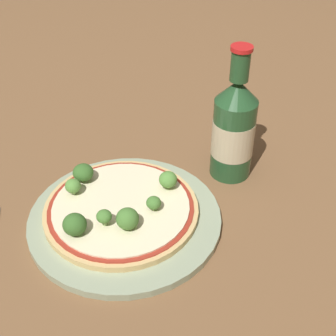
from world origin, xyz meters
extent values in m
plane|color=brown|center=(0.00, 0.00, 0.00)|extent=(3.00, 3.00, 0.00)
cylinder|color=#93A384|center=(0.01, -0.02, 0.01)|extent=(0.29, 0.29, 0.01)
cylinder|color=tan|center=(0.01, -0.02, 0.02)|extent=(0.23, 0.23, 0.01)
cylinder|color=maroon|center=(0.01, -0.02, 0.02)|extent=(0.22, 0.22, 0.00)
cylinder|color=beige|center=(0.01, -0.02, 0.02)|extent=(0.21, 0.21, 0.00)
cylinder|color=#89A866|center=(0.05, -0.03, 0.03)|extent=(0.01, 0.01, 0.01)
ellipsoid|color=#477A33|center=(0.05, -0.03, 0.04)|extent=(0.02, 0.02, 0.02)
cylinder|color=#89A866|center=(0.01, -0.06, 0.03)|extent=(0.01, 0.01, 0.01)
ellipsoid|color=#477A33|center=(0.01, -0.06, 0.04)|extent=(0.03, 0.03, 0.03)
cylinder|color=#89A866|center=(-0.06, -0.07, 0.03)|extent=(0.01, 0.01, 0.01)
ellipsoid|color=#386628|center=(-0.06, -0.07, 0.04)|extent=(0.03, 0.03, 0.03)
cylinder|color=#89A866|center=(0.08, 0.02, 0.03)|extent=(0.01, 0.01, 0.01)
ellipsoid|color=#568E3D|center=(0.08, 0.02, 0.04)|extent=(0.03, 0.03, 0.03)
cylinder|color=#89A866|center=(-0.05, 0.05, 0.03)|extent=(0.01, 0.01, 0.01)
ellipsoid|color=#386628|center=(-0.05, 0.05, 0.04)|extent=(0.03, 0.03, 0.03)
cylinder|color=#89A866|center=(-0.02, -0.05, 0.03)|extent=(0.01, 0.01, 0.01)
ellipsoid|color=#477A33|center=(-0.02, -0.05, 0.04)|extent=(0.02, 0.02, 0.02)
cylinder|color=#89A866|center=(-0.06, 0.02, 0.03)|extent=(0.01, 0.01, 0.01)
ellipsoid|color=#568E3D|center=(-0.06, 0.02, 0.04)|extent=(0.02, 0.02, 0.02)
cylinder|color=#234C28|center=(0.19, 0.08, 0.07)|extent=(0.07, 0.07, 0.14)
cylinder|color=#C6B793|center=(0.19, 0.08, 0.07)|extent=(0.07, 0.07, 0.06)
cone|color=#234C28|center=(0.19, 0.08, 0.16)|extent=(0.07, 0.07, 0.04)
cylinder|color=#234C28|center=(0.19, 0.08, 0.20)|extent=(0.03, 0.03, 0.05)
cylinder|color=red|center=(0.19, 0.08, 0.22)|extent=(0.03, 0.03, 0.01)
camera|label=1|loc=(0.02, -0.53, 0.50)|focal=50.00mm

